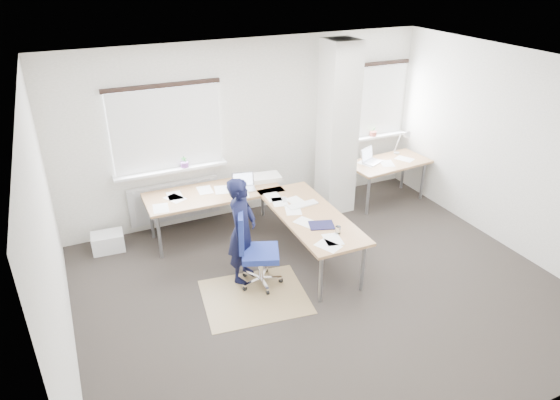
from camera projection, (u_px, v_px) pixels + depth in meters
name	position (u px, v px, depth m)	size (l,w,h in m)	color
ground	(322.00, 289.00, 6.47)	(6.00, 6.00, 0.00)	#2A2622
room_shell	(323.00, 149.00, 6.12)	(6.04, 5.04, 2.82)	beige
floor_mat	(255.00, 297.00, 6.32)	(1.28, 1.09, 0.01)	#90774E
white_crate	(108.00, 242.00, 7.26)	(0.45, 0.31, 0.27)	white
desk_main	(262.00, 204.00, 7.11)	(2.40, 2.64, 0.96)	#A27545
desk_side	(388.00, 164.00, 8.47)	(1.45, 0.82, 1.22)	#A27545
task_chair	(257.00, 265.00, 6.45)	(0.62, 0.60, 1.06)	navy
person	(242.00, 230.00, 6.39)	(0.53, 0.35, 1.44)	black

